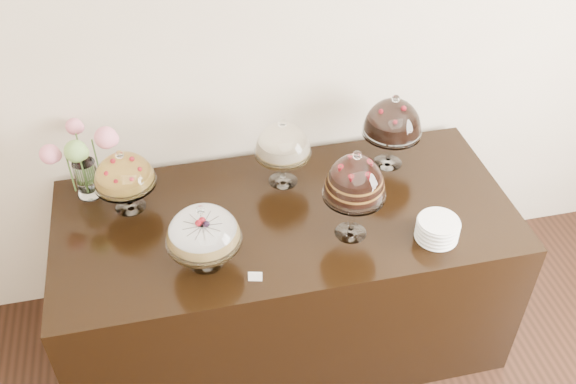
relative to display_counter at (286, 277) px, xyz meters
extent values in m
cube|color=beige|center=(0.33, 0.55, 1.05)|extent=(5.00, 0.04, 3.00)
cube|color=black|center=(0.00, 0.00, 0.00)|extent=(2.20, 1.00, 0.90)
cone|color=white|center=(-0.41, -0.24, 0.46)|extent=(0.15, 0.15, 0.02)
cylinder|color=white|center=(-0.41, -0.24, 0.53)|extent=(0.03, 0.03, 0.11)
cylinder|color=white|center=(-0.41, -0.24, 0.59)|extent=(0.33, 0.33, 0.01)
cylinder|color=tan|center=(-0.41, -0.24, 0.63)|extent=(0.27, 0.27, 0.05)
sphere|color=#AC0D1B|center=(-0.34, -0.21, 0.66)|extent=(0.02, 0.02, 0.02)
sphere|color=#AC0D1B|center=(-0.47, -0.18, 0.66)|extent=(0.02, 0.02, 0.02)
sphere|color=#AC0D1B|center=(-0.43, -0.31, 0.66)|extent=(0.02, 0.02, 0.02)
sphere|color=white|center=(-0.41, -0.24, 0.76)|extent=(0.04, 0.04, 0.04)
cone|color=white|center=(0.27, -0.19, 0.46)|extent=(0.15, 0.15, 0.02)
cylinder|color=white|center=(0.27, -0.19, 0.58)|extent=(0.03, 0.03, 0.21)
cylinder|color=white|center=(0.27, -0.19, 0.69)|extent=(0.28, 0.28, 0.01)
cylinder|color=black|center=(0.27, -0.19, 0.75)|extent=(0.20, 0.20, 0.11)
sphere|color=#AC0D1B|center=(0.32, -0.18, 0.81)|extent=(0.02, 0.02, 0.02)
sphere|color=#AC0D1B|center=(0.27, -0.14, 0.81)|extent=(0.02, 0.02, 0.02)
sphere|color=#AC0D1B|center=(0.21, -0.17, 0.81)|extent=(0.02, 0.02, 0.02)
sphere|color=#AC0D1B|center=(0.23, -0.24, 0.81)|extent=(0.02, 0.02, 0.02)
sphere|color=#AC0D1B|center=(0.30, -0.24, 0.81)|extent=(0.02, 0.02, 0.02)
sphere|color=white|center=(0.27, -0.19, 0.90)|extent=(0.04, 0.04, 0.04)
cone|color=white|center=(0.04, 0.25, 0.46)|extent=(0.15, 0.15, 0.02)
cylinder|color=white|center=(0.04, 0.25, 0.55)|extent=(0.03, 0.03, 0.15)
cylinder|color=white|center=(0.04, 0.25, 0.63)|extent=(0.28, 0.28, 0.01)
cylinder|color=beige|center=(0.04, 0.25, 0.67)|extent=(0.23, 0.23, 0.06)
sphere|color=white|center=(0.04, 0.25, 0.80)|extent=(0.04, 0.04, 0.04)
cone|color=white|center=(0.61, 0.27, 0.46)|extent=(0.15, 0.15, 0.02)
cylinder|color=white|center=(0.61, 0.27, 0.56)|extent=(0.03, 0.03, 0.17)
cylinder|color=white|center=(0.61, 0.27, 0.65)|extent=(0.30, 0.30, 0.01)
cylinder|color=black|center=(0.61, 0.27, 0.69)|extent=(0.25, 0.25, 0.08)
sphere|color=#AC0D1B|center=(0.68, 0.30, 0.74)|extent=(0.02, 0.02, 0.02)
sphere|color=#AC0D1B|center=(0.56, 0.32, 0.74)|extent=(0.02, 0.02, 0.02)
sphere|color=#AC0D1B|center=(0.60, 0.21, 0.74)|extent=(0.02, 0.02, 0.02)
sphere|color=white|center=(0.61, 0.27, 0.84)|extent=(0.04, 0.04, 0.04)
cone|color=white|center=(-0.72, 0.22, 0.46)|extent=(0.15, 0.15, 0.02)
cylinder|color=white|center=(-0.72, 0.22, 0.54)|extent=(0.03, 0.03, 0.12)
cylinder|color=white|center=(-0.72, 0.22, 0.60)|extent=(0.29, 0.29, 0.01)
cylinder|color=gold|center=(-0.72, 0.22, 0.63)|extent=(0.23, 0.23, 0.04)
sphere|color=#AC0D1B|center=(-0.66, 0.23, 0.66)|extent=(0.02, 0.02, 0.02)
sphere|color=#AC0D1B|center=(-0.71, 0.28, 0.66)|extent=(0.02, 0.02, 0.02)
sphere|color=#AC0D1B|center=(-0.77, 0.26, 0.66)|extent=(0.02, 0.02, 0.02)
sphere|color=#AC0D1B|center=(-0.79, 0.20, 0.66)|extent=(0.02, 0.02, 0.02)
sphere|color=#AC0D1B|center=(-0.74, 0.15, 0.66)|extent=(0.02, 0.02, 0.02)
sphere|color=#AC0D1B|center=(-0.68, 0.17, 0.66)|extent=(0.02, 0.02, 0.02)
sphere|color=white|center=(-0.72, 0.22, 0.77)|extent=(0.04, 0.04, 0.04)
cylinder|color=white|center=(-0.91, 0.36, 0.55)|extent=(0.11, 0.11, 0.19)
cylinder|color=#476B2D|center=(-0.85, 0.36, 0.63)|extent=(0.01, 0.01, 0.28)
sphere|color=pink|center=(-0.78, 0.36, 0.77)|extent=(0.11, 0.11, 0.11)
cylinder|color=#476B2D|center=(-0.92, 0.42, 0.63)|extent=(0.01, 0.01, 0.28)
sphere|color=pink|center=(-0.93, 0.49, 0.77)|extent=(0.08, 0.08, 0.08)
cylinder|color=#476B2D|center=(-0.98, 0.35, 0.61)|extent=(0.01, 0.01, 0.24)
sphere|color=pink|center=(-1.04, 0.33, 0.73)|extent=(0.10, 0.10, 0.10)
cylinder|color=#476B2D|center=(-0.92, 0.33, 0.62)|extent=(0.01, 0.01, 0.26)
sphere|color=#719F4D|center=(-0.92, 0.31, 0.75)|extent=(0.11, 0.11, 0.11)
cylinder|color=white|center=(0.64, -0.31, 0.45)|extent=(0.19, 0.19, 0.01)
cylinder|color=white|center=(0.64, -0.31, 0.47)|extent=(0.18, 0.18, 0.01)
cylinder|color=white|center=(0.64, -0.31, 0.48)|extent=(0.19, 0.19, 0.01)
cylinder|color=white|center=(0.64, -0.31, 0.49)|extent=(0.18, 0.18, 0.01)
cylinder|color=white|center=(0.64, -0.31, 0.50)|extent=(0.19, 0.19, 0.01)
cylinder|color=white|center=(0.64, -0.31, 0.51)|extent=(0.18, 0.18, 0.01)
cylinder|color=white|center=(0.64, -0.31, 0.52)|extent=(0.19, 0.19, 0.01)
cylinder|color=white|center=(0.64, -0.31, 0.53)|extent=(0.18, 0.18, 0.01)
cylinder|color=white|center=(0.64, -0.31, 0.54)|extent=(0.19, 0.19, 0.01)
cylinder|color=white|center=(0.64, -0.31, 0.55)|extent=(0.18, 0.18, 0.01)
cube|color=white|center=(-0.22, -0.38, 0.47)|extent=(0.06, 0.03, 0.04)
camera|label=1|loc=(-0.49, -2.22, 2.52)|focal=40.00mm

